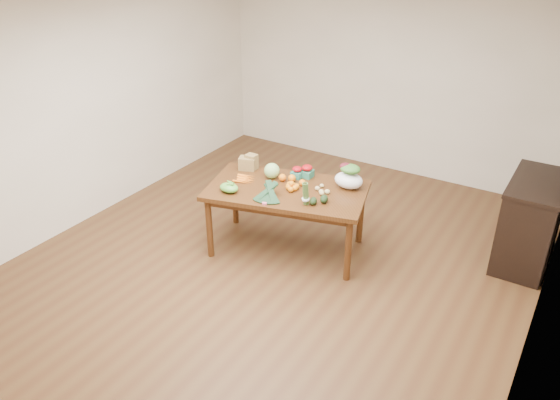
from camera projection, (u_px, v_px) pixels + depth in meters
The scene contains 25 objects.
floor at pixel (275, 265), 5.83m from camera, with size 6.00×6.00×0.00m, color #53371C.
room_walls at pixel (274, 148), 5.20m from camera, with size 5.02×6.02×2.70m.
dining_table at pixel (287, 219), 5.95m from camera, with size 1.66×0.92×0.75m, color #4E2D12.
cabinet at pixel (530, 222), 5.71m from camera, with size 0.52×1.02×0.94m, color black.
dish_towel at pixel (503, 213), 5.72m from camera, with size 0.02×0.28×0.45m, color white.
paper_bag at pixel (247, 162), 6.17m from camera, with size 0.25×0.21×0.18m, color olive, non-canonical shape.
cabbage at pixel (272, 171), 5.97m from camera, with size 0.17×0.17×0.17m, color #ADD47A.
strawberry_basket_a at pixel (297, 173), 5.99m from camera, with size 0.11×0.11×0.10m, color #AF0B18, non-canonical shape.
strawberry_basket_b at pixel (307, 172), 6.00m from camera, with size 0.12×0.12×0.11m, color #AF0B12, non-canonical shape.
orange_a at pixel (282, 178), 5.92m from camera, with size 0.08×0.08×0.08m, color #FF600F.
orange_b at pixel (292, 178), 5.90m from camera, with size 0.08×0.08×0.08m, color #FFA60F.
orange_c at pixel (302, 183), 5.82m from camera, with size 0.07×0.07×0.07m, color #FF9B0F.
mandarin_cluster at pixel (291, 185), 5.74m from camera, with size 0.18×0.18×0.10m, color orange, non-canonical shape.
carrots at pixel (245, 179), 5.95m from camera, with size 0.22×0.22×0.03m, color orange, non-canonical shape.
snap_pea_bag at pixel (229, 188), 5.69m from camera, with size 0.21×0.16×0.09m, color #4F9D35.
kale_bunch at pixel (267, 193), 5.51m from camera, with size 0.32×0.40×0.16m, color black, non-canonical shape.
asparagus_bundle at pixel (306, 194), 5.40m from camera, with size 0.08×0.08×0.25m, color #58813B, non-canonical shape.
potato_a at pixel (317, 188), 5.73m from camera, with size 0.06×0.05×0.05m, color tan.
potato_b at pixel (321, 191), 5.66m from camera, with size 0.05×0.05×0.05m, color #D5C37B.
potato_c at pixel (327, 192), 5.65m from camera, with size 0.06×0.05×0.05m, color #CBBC75.
potato_d at pixel (322, 186), 5.79m from camera, with size 0.05×0.04×0.04m, color tan.
potato_e at pixel (322, 193), 5.63m from camera, with size 0.05×0.05×0.05m, color #D2C279.
avocado_a at pixel (313, 201), 5.45m from camera, with size 0.07×0.11×0.07m, color black.
avocado_b at pixel (324, 199), 5.48m from camera, with size 0.08×0.12×0.08m, color black.
salad_bag at pixel (349, 177), 5.74m from camera, with size 0.31×0.23×0.24m, color white, non-canonical shape.
Camera 1 is at (2.58, -4.08, 3.34)m, focal length 35.00 mm.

